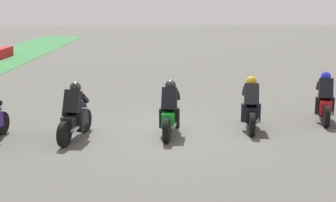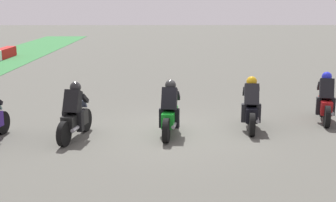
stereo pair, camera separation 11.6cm
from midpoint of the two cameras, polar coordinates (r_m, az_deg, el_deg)
ground_plane at (r=12.71m, az=0.62°, el=-3.92°), size 120.00×120.00×0.00m
rider_lane_a at (r=14.49m, az=19.41°, el=-0.05°), size 2.01×0.65×1.51m
rider_lane_b at (r=13.06m, az=10.65°, el=-0.85°), size 2.04×0.58×1.51m
rider_lane_c at (r=12.28m, az=0.52°, el=-1.48°), size 2.04×0.60×1.51m
rider_lane_d at (r=12.21m, az=-11.38°, el=-1.81°), size 2.02×0.64×1.51m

